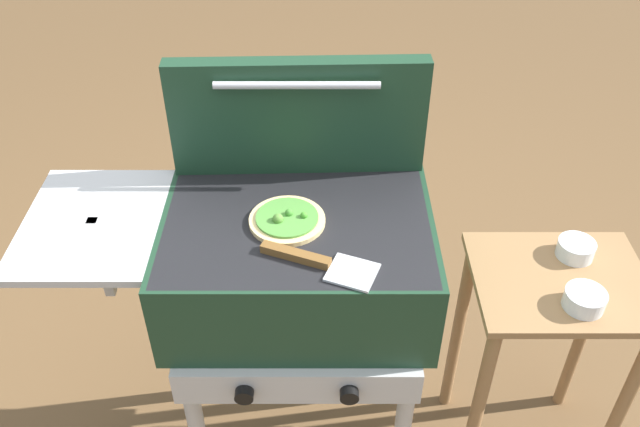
{
  "coord_description": "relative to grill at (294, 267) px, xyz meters",
  "views": [
    {
      "loc": [
        0.05,
        -1.21,
        1.89
      ],
      "look_at": [
        0.05,
        0.0,
        0.92
      ],
      "focal_mm": 37.62,
      "sensor_mm": 36.0,
      "label": 1
    }
  ],
  "objects": [
    {
      "name": "grill",
      "position": [
        0.0,
        0.0,
        0.0
      ],
      "size": [
        0.96,
        0.53,
        0.9
      ],
      "color": "#193823",
      "rests_on": "ground_plane"
    },
    {
      "name": "pizza_veggie",
      "position": [
        -0.01,
        -0.0,
        0.15
      ],
      "size": [
        0.18,
        0.18,
        0.03
      ],
      "color": "#E0C17F",
      "rests_on": "grill"
    },
    {
      "name": "spatula",
      "position": [
        0.06,
        -0.15,
        0.15
      ],
      "size": [
        0.26,
        0.15,
        0.02
      ],
      "color": "#B7BABF",
      "rests_on": "grill"
    },
    {
      "name": "topping_bowl_near",
      "position": [
        0.73,
        0.09,
        -0.02
      ],
      "size": [
        0.1,
        0.1,
        0.04
      ],
      "color": "silver",
      "rests_on": "prep_table"
    },
    {
      "name": "grill_lid_open",
      "position": [
        0.01,
        0.22,
        0.3
      ],
      "size": [
        0.63,
        0.09,
        0.3
      ],
      "color": "#193823",
      "rests_on": "grill"
    },
    {
      "name": "topping_bowl_far",
      "position": [
        0.7,
        -0.09,
        -0.02
      ],
      "size": [
        0.1,
        0.1,
        0.04
      ],
      "color": "silver",
      "rests_on": "prep_table"
    },
    {
      "name": "prep_table",
      "position": [
        0.67,
        0.0,
        -0.24
      ],
      "size": [
        0.44,
        0.36,
        0.71
      ],
      "color": "olive",
      "rests_on": "ground_plane"
    }
  ]
}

